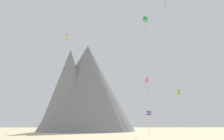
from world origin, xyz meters
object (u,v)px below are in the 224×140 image
(kite_lime_low, at_px, (179,94))
(kite_gold_high, at_px, (67,35))
(kite_rainbow_mid, at_px, (147,80))
(kite_indigo_low, at_px, (149,114))
(rock_massif, at_px, (84,89))
(kite_green_high, at_px, (145,19))

(kite_lime_low, relative_size, kite_gold_high, 2.10)
(kite_lime_low, xyz_separation_m, kite_rainbow_mid, (-4.17, 25.32, 7.91))
(kite_indigo_low, bearing_deg, kite_rainbow_mid, -159.48)
(kite_rainbow_mid, distance_m, kite_gold_high, 33.00)
(rock_massif, xyz_separation_m, kite_lime_low, (31.57, -75.10, -11.05))
(kite_green_high, height_order, kite_indigo_low, kite_green_high)
(rock_massif, distance_m, kite_indigo_low, 88.37)
(rock_massif, relative_size, kite_green_high, 17.77)
(kite_lime_low, bearing_deg, kite_gold_high, 26.50)
(kite_rainbow_mid, height_order, kite_indigo_low, kite_rainbow_mid)
(rock_massif, distance_m, kite_lime_low, 82.21)
(rock_massif, relative_size, kite_rainbow_mid, 9.27)
(rock_massif, height_order, kite_rainbow_mid, rock_massif)
(kite_rainbow_mid, bearing_deg, kite_indigo_low, 35.47)
(kite_lime_low, relative_size, kite_rainbow_mid, 0.72)
(kite_green_high, distance_m, kite_lime_low, 21.33)
(kite_rainbow_mid, bearing_deg, kite_gold_high, -29.97)
(kite_indigo_low, distance_m, kite_gold_high, 44.60)
(rock_massif, relative_size, kite_indigo_low, 11.80)
(kite_green_high, xyz_separation_m, kite_gold_high, (-23.63, 22.88, 3.78))
(rock_massif, xyz_separation_m, kite_green_high, (22.40, -80.71, 7.37))
(kite_green_high, bearing_deg, kite_indigo_low, -12.99)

